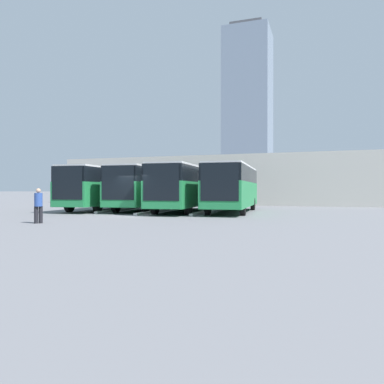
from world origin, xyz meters
TOP-DOWN VIEW (x-y plane):
  - ground_plane at (0.00, 0.00)m, footprint 600.00×600.00m
  - bus_0 at (-5.12, -5.52)m, footprint 3.36×10.78m
  - curb_divider_0 at (-3.41, -3.95)m, footprint 0.77×6.81m
  - bus_1 at (-1.71, -4.93)m, footprint 3.36×10.78m
  - curb_divider_1 at (0.00, -3.36)m, footprint 0.77×6.81m
  - bus_2 at (1.71, -5.80)m, footprint 3.36×10.78m
  - curb_divider_2 at (3.41, -4.23)m, footprint 0.77×6.81m
  - bus_3 at (5.12, -5.16)m, footprint 3.36×10.78m
  - pedestrian at (1.68, 6.17)m, footprint 0.52×0.52m
  - station_building at (0.00, -22.57)m, footprint 35.92×13.66m
  - office_tower at (20.46, -149.30)m, footprint 20.30×20.30m

SIDE VIEW (x-z plane):
  - ground_plane at x=0.00m, z-range 0.00..0.00m
  - curb_divider_0 at x=-3.41m, z-range 0.00..0.15m
  - curb_divider_1 at x=0.00m, z-range 0.00..0.15m
  - curb_divider_2 at x=3.41m, z-range 0.00..0.15m
  - pedestrian at x=1.68m, z-range 0.06..1.73m
  - bus_0 at x=-5.12m, z-range 0.19..3.49m
  - bus_1 at x=-1.71m, z-range 0.19..3.49m
  - bus_2 at x=1.71m, z-range 0.19..3.49m
  - bus_3 at x=5.12m, z-range 0.19..3.49m
  - station_building at x=0.00m, z-range 0.03..5.32m
  - office_tower at x=20.46m, z-range -0.60..75.77m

